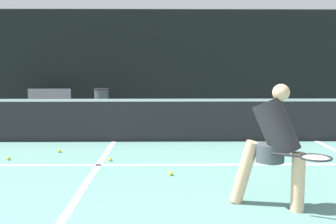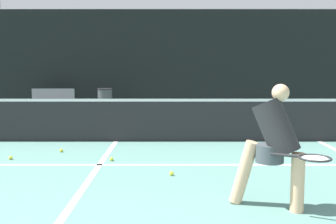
# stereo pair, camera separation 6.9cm
# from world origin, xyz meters

# --- Properties ---
(court_service_line) EXTENTS (8.25, 0.10, 0.01)m
(court_service_line) POSITION_xyz_m (0.00, 4.76, 0.00)
(court_service_line) COLOR white
(court_service_line) RESTS_ON ground
(court_center_mark) EXTENTS (0.10, 5.72, 0.01)m
(court_center_mark) POSITION_xyz_m (0.00, 4.01, 0.00)
(court_center_mark) COLOR white
(court_center_mark) RESTS_ON ground
(net) EXTENTS (11.09, 0.09, 1.07)m
(net) POSITION_xyz_m (0.00, 6.88, 0.51)
(net) COLOR slate
(net) RESTS_ON ground
(fence_back) EXTENTS (24.00, 0.06, 3.82)m
(fence_back) POSITION_xyz_m (0.00, 13.33, 1.90)
(fence_back) COLOR black
(fence_back) RESTS_ON ground
(player_practicing) EXTENTS (1.05, 0.93, 1.46)m
(player_practicing) POSITION_xyz_m (2.38, 2.72, 0.78)
(player_practicing) COLOR #DBAD84
(player_practicing) RESTS_ON ground
(tennis_ball_scattered_1) EXTENTS (0.07, 0.07, 0.07)m
(tennis_ball_scattered_1) POSITION_xyz_m (-0.92, 5.76, 0.03)
(tennis_ball_scattered_1) COLOR #D1E033
(tennis_ball_scattered_1) RESTS_ON ground
(tennis_ball_scattered_2) EXTENTS (0.07, 0.07, 0.07)m
(tennis_ball_scattered_2) POSITION_xyz_m (0.16, 5.05, 0.03)
(tennis_ball_scattered_2) COLOR #D1E033
(tennis_ball_scattered_2) RESTS_ON ground
(tennis_ball_scattered_3) EXTENTS (0.07, 0.07, 0.07)m
(tennis_ball_scattered_3) POSITION_xyz_m (3.69, 6.17, 0.03)
(tennis_ball_scattered_3) COLOR #D1E033
(tennis_ball_scattered_3) RESTS_ON ground
(tennis_ball_scattered_6) EXTENTS (0.07, 0.07, 0.07)m
(tennis_ball_scattered_6) POSITION_xyz_m (-1.66, 5.14, 0.03)
(tennis_ball_scattered_6) COLOR #D1E033
(tennis_ball_scattered_6) RESTS_ON ground
(tennis_ball_scattered_8) EXTENTS (0.07, 0.07, 0.07)m
(tennis_ball_scattered_8) POSITION_xyz_m (1.21, 4.11, 0.03)
(tennis_ball_scattered_8) COLOR #D1E033
(tennis_ball_scattered_8) RESTS_ON ground
(courtside_bench) EXTENTS (1.55, 0.40, 0.86)m
(courtside_bench) POSITION_xyz_m (-3.02, 12.41, 0.47)
(courtside_bench) COLOR slate
(courtside_bench) RESTS_ON ground
(trash_bin) EXTENTS (0.54, 0.54, 0.88)m
(trash_bin) POSITION_xyz_m (-1.11, 12.38, 0.44)
(trash_bin) COLOR #3F3F42
(trash_bin) RESTS_ON ground
(parked_car) EXTENTS (1.64, 4.30, 1.48)m
(parked_car) POSITION_xyz_m (-2.81, 15.57, 0.62)
(parked_car) COLOR navy
(parked_car) RESTS_ON ground
(tree_west) EXTENTS (4.11, 4.11, 4.53)m
(tree_west) POSITION_xyz_m (1.41, 20.83, 4.04)
(tree_west) COLOR brown
(tree_west) RESTS_ON ground
(building_far) EXTENTS (36.00, 2.40, 5.33)m
(building_far) POSITION_xyz_m (0.00, 25.62, 2.66)
(building_far) COLOR beige
(building_far) RESTS_ON ground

